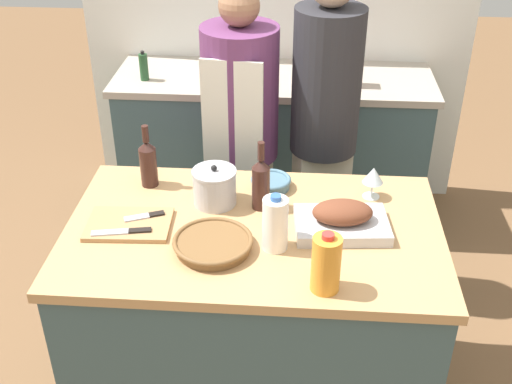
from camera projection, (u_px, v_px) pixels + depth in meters
name	position (u px, v px, depth m)	size (l,w,h in m)	color
kitchen_island	(254.00, 317.00, 2.66)	(1.43, 0.87, 0.90)	#3D565B
back_counter	(273.00, 148.00, 3.91)	(1.83, 0.60, 0.93)	#3D565B
roasting_pan	(342.00, 220.00, 2.39)	(0.37, 0.26, 0.12)	#BCBCC1
wicker_basket	(213.00, 243.00, 2.29)	(0.29, 0.29, 0.05)	brown
cutting_board	(129.00, 224.00, 2.43)	(0.33, 0.23, 0.02)	#AD7F51
stock_pot	(215.00, 187.00, 2.53)	(0.18, 0.18, 0.17)	#B7B7BC
mixing_bowl	(271.00, 182.00, 2.66)	(0.17, 0.17, 0.05)	slate
juice_jug	(326.00, 264.00, 2.07)	(0.10, 0.10, 0.22)	orange
milk_jug	(275.00, 224.00, 2.26)	(0.09, 0.09, 0.22)	white
wine_bottle_green	(148.00, 162.00, 2.64)	(0.07, 0.07, 0.27)	#381E19
wine_bottle_dark	(261.00, 182.00, 2.49)	(0.07, 0.07, 0.29)	#381E19
wine_glass_left	(373.00, 176.00, 2.56)	(0.08, 0.08, 0.14)	silver
knife_chef	(124.00, 232.00, 2.36)	(0.22, 0.07, 0.01)	#B7B7BC
knife_paring	(146.00, 216.00, 2.45)	(0.15, 0.09, 0.01)	#B7B7BC
stand_mixer	(330.00, 61.00, 3.50)	(0.18, 0.14, 0.32)	#B22323
condiment_bottle_tall	(259.00, 66.00, 3.64)	(0.06, 0.06, 0.14)	#332D28
condiment_bottle_short	(144.00, 67.00, 3.58)	(0.05, 0.05, 0.17)	#234C28
person_cook_aproned	(241.00, 134.00, 3.14)	(0.36, 0.38, 1.60)	beige
person_cook_guest	(324.00, 124.00, 3.07)	(0.32, 0.32, 1.71)	beige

